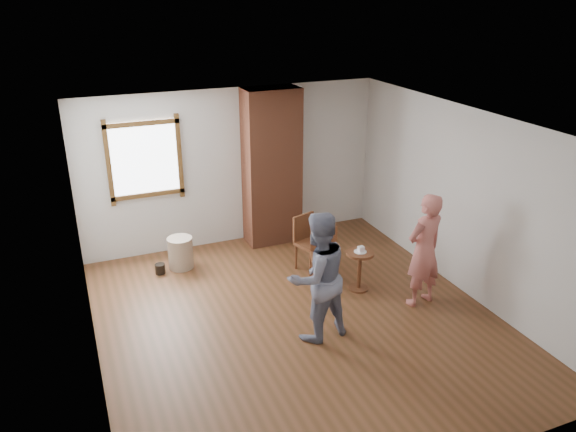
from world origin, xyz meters
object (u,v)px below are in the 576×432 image
object	(u,v)px
dining_chair_right	(324,252)
man	(318,277)
side_table	(360,264)
dining_chair_left	(308,239)
stoneware_crock	(181,253)
person_pink	(424,250)

from	to	relation	value
dining_chair_right	man	world-z (taller)	man
side_table	man	world-z (taller)	man
dining_chair_left	dining_chair_right	world-z (taller)	dining_chair_left
stoneware_crock	person_pink	bearing A→B (deg)	-39.14
side_table	person_pink	xyz separation A→B (m)	(0.60, -0.64, 0.40)
dining_chair_left	man	xyz separation A→B (m)	(-0.65, -1.71, 0.35)
stoneware_crock	dining_chair_left	bearing A→B (deg)	-22.64
side_table	man	size ratio (longest dim) A/B	0.36
stoneware_crock	dining_chair_right	world-z (taller)	dining_chair_right
stoneware_crock	dining_chair_left	xyz separation A→B (m)	(1.82, -0.76, 0.23)
stoneware_crock	side_table	world-z (taller)	side_table
dining_chair_right	dining_chair_left	bearing A→B (deg)	115.88
dining_chair_right	person_pink	world-z (taller)	person_pink
side_table	dining_chair_right	bearing A→B (deg)	130.43
dining_chair_left	side_table	distance (m)	0.99
side_table	dining_chair_left	bearing A→B (deg)	113.93
dining_chair_left	dining_chair_right	size ratio (longest dim) A/B	1.02
side_table	person_pink	bearing A→B (deg)	-46.57
man	person_pink	size ratio (longest dim) A/B	1.04
stoneware_crock	side_table	size ratio (longest dim) A/B	0.83
person_pink	man	bearing A→B (deg)	-5.15
stoneware_crock	dining_chair_right	size ratio (longest dim) A/B	0.59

